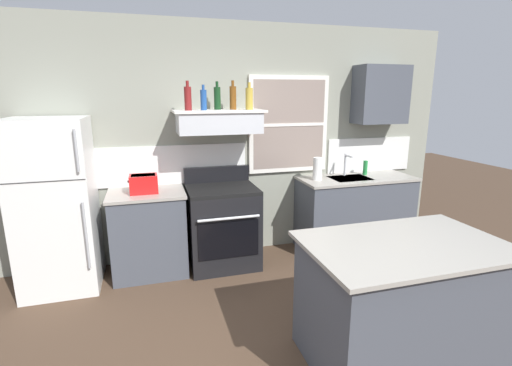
# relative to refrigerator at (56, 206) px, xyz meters

# --- Properties ---
(back_wall) EXTENTS (5.40, 0.11, 2.70)m
(back_wall) POSITION_rel_refrigerator_xyz_m (1.93, 0.39, 0.50)
(back_wall) COLOR gray
(back_wall) RESTS_ON ground_plane
(refrigerator) EXTENTS (0.70, 0.72, 1.70)m
(refrigerator) POSITION_rel_refrigerator_xyz_m (0.00, 0.00, 0.00)
(refrigerator) COLOR white
(refrigerator) RESTS_ON ground_plane
(counter_left_of_stove) EXTENTS (0.79, 0.63, 0.91)m
(counter_left_of_stove) POSITION_rel_refrigerator_xyz_m (0.85, 0.06, -0.39)
(counter_left_of_stove) COLOR #474C56
(counter_left_of_stove) RESTS_ON ground_plane
(toaster) EXTENTS (0.30, 0.20, 0.19)m
(toaster) POSITION_rel_refrigerator_xyz_m (0.83, 0.03, 0.16)
(toaster) COLOR red
(toaster) RESTS_ON counter_left_of_stove
(stove_range) EXTENTS (0.76, 0.69, 1.09)m
(stove_range) POSITION_rel_refrigerator_xyz_m (1.65, 0.02, -0.38)
(stove_range) COLOR black
(stove_range) RESTS_ON ground_plane
(range_hood_shelf) EXTENTS (0.96, 0.52, 0.24)m
(range_hood_shelf) POSITION_rel_refrigerator_xyz_m (1.65, 0.12, 0.77)
(range_hood_shelf) COLOR silver
(bottle_red_label_wine) EXTENTS (0.07, 0.07, 0.30)m
(bottle_red_label_wine) POSITION_rel_refrigerator_xyz_m (1.33, 0.07, 1.02)
(bottle_red_label_wine) COLOR maroon
(bottle_red_label_wine) RESTS_ON range_hood_shelf
(bottle_blue_liqueur) EXTENTS (0.07, 0.07, 0.26)m
(bottle_blue_liqueur) POSITION_rel_refrigerator_xyz_m (1.49, 0.07, 1.01)
(bottle_blue_liqueur) COLOR #1E478C
(bottle_blue_liqueur) RESTS_ON range_hood_shelf
(bottle_dark_green_wine) EXTENTS (0.07, 0.07, 0.30)m
(bottle_dark_green_wine) POSITION_rel_refrigerator_xyz_m (1.65, 0.17, 1.02)
(bottle_dark_green_wine) COLOR #143819
(bottle_dark_green_wine) RESTS_ON range_hood_shelf
(bottle_amber_wine) EXTENTS (0.07, 0.07, 0.31)m
(bottle_amber_wine) POSITION_rel_refrigerator_xyz_m (1.82, 0.14, 1.02)
(bottle_amber_wine) COLOR brown
(bottle_amber_wine) RESTS_ON range_hood_shelf
(bottle_champagne_gold_foil) EXTENTS (0.08, 0.08, 0.29)m
(bottle_champagne_gold_foil) POSITION_rel_refrigerator_xyz_m (1.98, 0.06, 1.02)
(bottle_champagne_gold_foil) COLOR #B29333
(bottle_champagne_gold_foil) RESTS_ON range_hood_shelf
(counter_right_with_sink) EXTENTS (1.43, 0.63, 0.91)m
(counter_right_with_sink) POSITION_rel_refrigerator_xyz_m (3.35, 0.06, -0.39)
(counter_right_with_sink) COLOR #474C56
(counter_right_with_sink) RESTS_ON ground_plane
(sink_faucet) EXTENTS (0.03, 0.17, 0.28)m
(sink_faucet) POSITION_rel_refrigerator_xyz_m (3.25, 0.16, 0.24)
(sink_faucet) COLOR silver
(sink_faucet) RESTS_ON counter_right_with_sink
(paper_towel_roll) EXTENTS (0.11, 0.11, 0.27)m
(paper_towel_roll) POSITION_rel_refrigerator_xyz_m (2.82, 0.06, 0.20)
(paper_towel_roll) COLOR white
(paper_towel_roll) RESTS_ON counter_right_with_sink
(dish_soap_bottle) EXTENTS (0.06, 0.06, 0.18)m
(dish_soap_bottle) POSITION_rel_refrigerator_xyz_m (3.53, 0.16, 0.15)
(dish_soap_bottle) COLOR #268C3F
(dish_soap_bottle) RESTS_ON counter_right_with_sink
(kitchen_island) EXTENTS (1.40, 0.90, 0.91)m
(kitchen_island) POSITION_rel_refrigerator_xyz_m (2.57, -1.87, -0.39)
(kitchen_island) COLOR #474C56
(kitchen_island) RESTS_ON ground_plane
(upper_cabinet_right) EXTENTS (0.64, 0.32, 0.70)m
(upper_cabinet_right) POSITION_rel_refrigerator_xyz_m (3.70, 0.20, 1.05)
(upper_cabinet_right) COLOR #474C56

